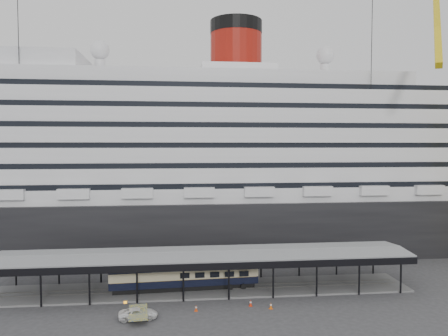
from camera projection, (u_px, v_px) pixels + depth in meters
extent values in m
plane|color=#343436|center=(207.00, 303.00, 54.55)|extent=(200.00, 200.00, 0.00)
cube|color=black|center=(196.00, 220.00, 86.06)|extent=(130.00, 30.00, 10.00)
cylinder|color=maroon|center=(236.00, 55.00, 85.23)|extent=(10.00, 10.00, 9.00)
cylinder|color=black|center=(236.00, 28.00, 84.95)|extent=(10.10, 10.10, 2.50)
sphere|color=silver|center=(100.00, 50.00, 82.42)|extent=(3.60, 3.60, 3.60)
sphere|color=silver|center=(325.00, 55.00, 87.14)|extent=(3.60, 3.60, 3.60)
cube|color=slate|center=(204.00, 289.00, 59.51)|extent=(56.00, 8.00, 0.24)
cube|color=slate|center=(205.00, 290.00, 58.79)|extent=(54.00, 0.08, 0.10)
cube|color=slate|center=(204.00, 286.00, 60.22)|extent=(54.00, 0.08, 0.10)
cube|color=black|center=(206.00, 267.00, 54.82)|extent=(56.00, 0.18, 0.90)
cube|color=black|center=(202.00, 250.00, 63.75)|extent=(56.00, 0.18, 0.90)
cube|color=slate|center=(204.00, 252.00, 59.25)|extent=(56.00, 9.00, 0.24)
cylinder|color=black|center=(20.00, 122.00, 71.78)|extent=(0.12, 0.12, 47.21)
cube|color=gold|center=(437.00, 27.00, 71.72)|extent=(11.42, 18.78, 16.80)
cylinder|color=black|center=(370.00, 123.00, 76.66)|extent=(0.12, 0.12, 47.21)
imported|color=white|center=(138.00, 314.00, 49.55)|extent=(4.55, 2.42, 1.22)
cube|color=black|center=(185.00, 287.00, 59.20)|extent=(19.08, 3.24, 0.63)
cube|color=black|center=(185.00, 281.00, 59.16)|extent=(20.00, 3.65, 0.99)
cube|color=beige|center=(185.00, 273.00, 59.10)|extent=(20.00, 3.69, 1.18)
cube|color=black|center=(185.00, 267.00, 59.06)|extent=(20.00, 3.65, 0.36)
cube|color=#DD3F0C|center=(196.00, 311.00, 51.92)|extent=(0.44, 0.44, 0.03)
cone|color=#DD3F0C|center=(196.00, 308.00, 51.90)|extent=(0.37, 0.37, 0.73)
cylinder|color=white|center=(196.00, 307.00, 51.89)|extent=(0.23, 0.23, 0.14)
cube|color=red|center=(251.00, 306.00, 53.51)|extent=(0.43, 0.43, 0.03)
cone|color=red|center=(251.00, 303.00, 53.49)|extent=(0.36, 0.36, 0.78)
cylinder|color=white|center=(251.00, 302.00, 53.49)|extent=(0.25, 0.25, 0.15)
cube|color=#DE5A0C|center=(271.00, 309.00, 52.62)|extent=(0.54, 0.54, 0.03)
cone|color=#DE5A0C|center=(271.00, 305.00, 52.60)|extent=(0.45, 0.45, 0.78)
cylinder|color=white|center=(271.00, 305.00, 52.60)|extent=(0.25, 0.25, 0.15)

